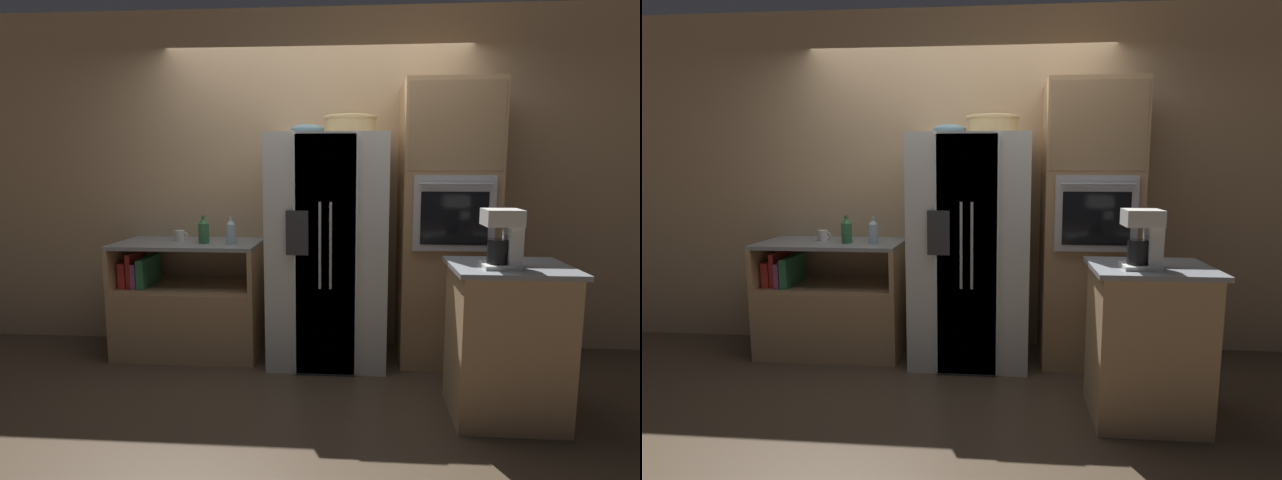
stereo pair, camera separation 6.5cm
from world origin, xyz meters
TOP-DOWN VIEW (x-y plane):
  - ground_plane at (0.00, 0.00)m, footprint 20.00×20.00m
  - wall_back at (0.00, 0.42)m, footprint 12.00×0.06m
  - counter_left at (-1.03, 0.09)m, footprint 1.15×0.61m
  - refrigerator at (0.11, 0.03)m, footprint 0.89×0.75m
  - wall_oven at (1.02, 0.09)m, footprint 0.70×0.65m
  - island_counter at (1.25, -0.83)m, footprint 0.70×0.58m
  - wicker_basket at (0.28, 0.10)m, footprint 0.41×0.41m
  - fruit_bowl at (-0.05, 0.08)m, footprint 0.26×0.26m
  - bottle_tall at (-0.87, 0.03)m, footprint 0.08×0.08m
  - bottle_short at (-0.65, 0.02)m, footprint 0.07×0.07m
  - mug at (-1.11, 0.13)m, footprint 0.11×0.08m
  - coffee_maker at (1.18, -0.92)m, footprint 0.21×0.20m

SIDE VIEW (x-z plane):
  - ground_plane at x=0.00m, z-range 0.00..0.00m
  - counter_left at x=-1.03m, z-range -0.12..0.81m
  - island_counter at x=1.25m, z-range 0.00..0.95m
  - refrigerator at x=0.11m, z-range 0.00..1.77m
  - mug at x=-1.11m, z-range 0.93..1.01m
  - bottle_short at x=-0.65m, z-range 0.92..1.13m
  - bottle_tall at x=-0.87m, z-range 0.92..1.14m
  - wall_oven at x=1.02m, z-range 0.00..2.16m
  - coffee_maker at x=1.18m, z-range 0.96..1.30m
  - wall_back at x=0.00m, z-range 0.00..2.80m
  - fruit_bowl at x=-0.05m, z-range 1.77..1.85m
  - wicker_basket at x=0.28m, z-range 1.78..1.92m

